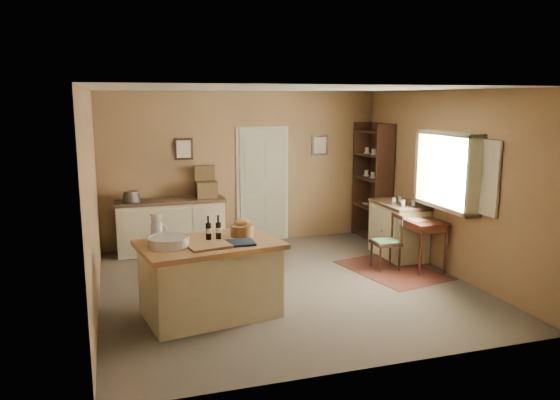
% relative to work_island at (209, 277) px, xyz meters
% --- Properties ---
extents(ground, '(5.00, 5.00, 0.00)m').
position_rel_work_island_xyz_m(ground, '(1.21, 0.72, -0.48)').
color(ground, '#61574A').
rests_on(ground, ground).
extents(wall_back, '(5.00, 0.10, 2.70)m').
position_rel_work_island_xyz_m(wall_back, '(1.21, 3.22, 0.87)').
color(wall_back, brown).
rests_on(wall_back, ground).
extents(wall_front, '(5.00, 0.10, 2.70)m').
position_rel_work_island_xyz_m(wall_front, '(1.21, -1.78, 0.87)').
color(wall_front, brown).
rests_on(wall_front, ground).
extents(wall_left, '(0.10, 5.00, 2.70)m').
position_rel_work_island_xyz_m(wall_left, '(-1.29, 0.72, 0.87)').
color(wall_left, brown).
rests_on(wall_left, ground).
extents(wall_right, '(0.10, 5.00, 2.70)m').
position_rel_work_island_xyz_m(wall_right, '(3.71, 0.72, 0.87)').
color(wall_right, brown).
rests_on(wall_right, ground).
extents(ceiling, '(5.00, 5.00, 0.00)m').
position_rel_work_island_xyz_m(ceiling, '(1.21, 0.72, 2.22)').
color(ceiling, silver).
rests_on(ceiling, wall_back).
extents(door, '(0.97, 0.06, 2.11)m').
position_rel_work_island_xyz_m(door, '(1.56, 3.19, 0.57)').
color(door, '#A1A388').
rests_on(door, ground).
extents(framed_prints, '(2.82, 0.02, 0.38)m').
position_rel_work_island_xyz_m(framed_prints, '(1.41, 3.20, 1.24)').
color(framed_prints, black).
rests_on(framed_prints, ground).
extents(window, '(0.25, 1.99, 1.12)m').
position_rel_work_island_xyz_m(window, '(3.63, 0.52, 1.07)').
color(window, beige).
rests_on(window, ground).
extents(work_island, '(1.77, 1.31, 1.20)m').
position_rel_work_island_xyz_m(work_island, '(0.00, 0.00, 0.00)').
color(work_island, beige).
rests_on(work_island, ground).
extents(sideboard, '(1.81, 0.52, 1.18)m').
position_rel_work_island_xyz_m(sideboard, '(-0.13, 2.92, -0.00)').
color(sideboard, beige).
rests_on(sideboard, ground).
extents(rug, '(1.39, 1.78, 0.01)m').
position_rel_work_island_xyz_m(rug, '(2.96, 0.88, -0.48)').
color(rug, '#431C14').
rests_on(rug, ground).
extents(writing_desk, '(0.50, 0.82, 0.82)m').
position_rel_work_island_xyz_m(writing_desk, '(3.41, 0.89, 0.18)').
color(writing_desk, '#3A1911').
rests_on(writing_desk, ground).
extents(desk_chair, '(0.41, 0.41, 0.83)m').
position_rel_work_island_xyz_m(desk_chair, '(2.88, 0.98, -0.07)').
color(desk_chair, black).
rests_on(desk_chair, ground).
extents(right_cabinet, '(0.60, 1.07, 0.99)m').
position_rel_work_island_xyz_m(right_cabinet, '(3.41, 1.53, -0.02)').
color(right_cabinet, beige).
rests_on(right_cabinet, ground).
extents(shelving_unit, '(0.36, 0.96, 2.14)m').
position_rel_work_island_xyz_m(shelving_unit, '(3.56, 2.72, 0.58)').
color(shelving_unit, black).
rests_on(shelving_unit, ground).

